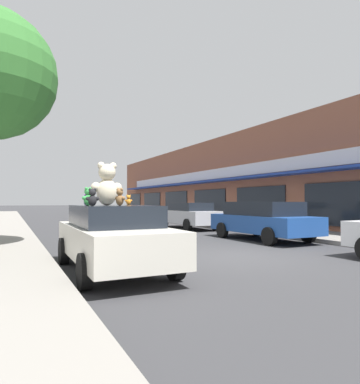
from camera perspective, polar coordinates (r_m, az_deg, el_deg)
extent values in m
plane|color=#333335|center=(9.70, 8.78, -10.62)|extent=(260.00, 260.00, 0.00)
cube|color=brown|center=(28.98, 14.80, 1.50)|extent=(11.66, 39.81, 6.10)
cube|color=navy|center=(25.24, 3.93, 1.68)|extent=(1.02, 33.44, 0.12)
cube|color=silver|center=(25.51, 4.81, 2.89)|extent=(0.08, 31.85, 0.70)
cube|color=black|center=(16.81, 25.49, -1.85)|extent=(0.06, 4.32, 2.00)
cube|color=black|center=(20.80, 13.04, -1.88)|extent=(0.06, 4.32, 2.00)
cube|color=black|center=(25.44, 4.84, -1.85)|extent=(0.06, 4.32, 2.00)
cube|color=black|center=(30.44, -0.74, -1.80)|extent=(0.06, 4.32, 2.00)
cube|color=black|center=(35.65, -4.73, -1.76)|extent=(0.06, 4.32, 2.00)
cube|color=black|center=(40.98, -7.68, -1.73)|extent=(0.06, 4.32, 2.00)
cube|color=beige|center=(7.71, -11.08, -8.04)|extent=(1.81, 4.43, 0.67)
cube|color=black|center=(7.66, -11.05, -3.88)|extent=(1.57, 2.44, 0.45)
cylinder|color=black|center=(8.92, -18.80, -9.27)|extent=(0.21, 0.64, 0.64)
cylinder|color=black|center=(9.29, -8.07, -9.02)|extent=(0.21, 0.64, 0.64)
cylinder|color=black|center=(6.25, -15.63, -12.66)|extent=(0.21, 0.64, 0.64)
cylinder|color=black|center=(6.77, -0.82, -11.85)|extent=(0.21, 0.64, 0.64)
ellipsoid|color=beige|center=(7.67, -12.08, -0.01)|extent=(0.46, 0.39, 0.59)
sphere|color=beige|center=(7.70, -12.06, 3.22)|extent=(0.38, 0.38, 0.37)
sphere|color=beige|center=(7.75, -11.09, 4.26)|extent=(0.16, 0.16, 0.16)
sphere|color=beige|center=(7.67, -13.02, 4.33)|extent=(0.16, 0.16, 0.16)
sphere|color=white|center=(7.85, -12.37, 2.97)|extent=(0.14, 0.14, 0.14)
sphere|color=beige|center=(7.77, -10.46, 0.72)|extent=(0.22, 0.22, 0.22)
sphere|color=beige|center=(7.65, -13.85, 0.78)|extent=(0.22, 0.22, 0.22)
ellipsoid|color=orange|center=(8.71, -8.58, -1.62)|extent=(0.15, 0.14, 0.16)
sphere|color=orange|center=(8.71, -8.57, -0.85)|extent=(0.13, 0.13, 0.10)
sphere|color=orange|center=(8.71, -8.34, -0.59)|extent=(0.05, 0.05, 0.04)
sphere|color=orange|center=(8.71, -8.81, -0.59)|extent=(0.05, 0.05, 0.04)
sphere|color=#FFBA41|center=(8.75, -8.56, -0.89)|extent=(0.05, 0.05, 0.04)
sphere|color=orange|center=(8.71, -8.15, -1.43)|extent=(0.08, 0.08, 0.06)
sphere|color=orange|center=(8.72, -8.99, -1.43)|extent=(0.08, 0.08, 0.06)
ellipsoid|color=green|center=(7.01, -15.08, -1.31)|extent=(0.23, 0.22, 0.23)
sphere|color=green|center=(7.01, -15.07, 0.07)|extent=(0.20, 0.20, 0.15)
sphere|color=green|center=(7.05, -14.77, 0.52)|extent=(0.08, 0.08, 0.06)
sphere|color=green|center=(6.98, -15.36, 0.54)|extent=(0.08, 0.08, 0.06)
sphere|color=#5ADA6D|center=(7.06, -15.43, -0.01)|extent=(0.08, 0.08, 0.06)
sphere|color=green|center=(7.09, -14.64, -0.99)|extent=(0.12, 0.12, 0.08)
sphere|color=green|center=(6.95, -15.67, -0.97)|extent=(0.12, 0.12, 0.08)
ellipsoid|color=black|center=(6.63, -14.40, -1.39)|extent=(0.19, 0.17, 0.21)
sphere|color=black|center=(6.63, -14.39, -0.06)|extent=(0.16, 0.16, 0.13)
sphere|color=black|center=(6.64, -13.97, 0.38)|extent=(0.07, 0.07, 0.06)
sphere|color=black|center=(6.64, -14.80, 0.39)|extent=(0.07, 0.07, 0.06)
sphere|color=#3A3A3D|center=(6.69, -14.38, -0.14)|extent=(0.06, 0.06, 0.05)
sphere|color=black|center=(6.64, -13.67, -1.08)|extent=(0.09, 0.09, 0.08)
sphere|color=black|center=(6.65, -15.12, -1.07)|extent=(0.09, 0.09, 0.08)
ellipsoid|color=purple|center=(7.32, -15.34, -1.59)|extent=(0.15, 0.15, 0.16)
sphere|color=purple|center=(7.32, -15.33, -0.67)|extent=(0.13, 0.13, 0.10)
sphere|color=purple|center=(7.36, -15.26, -0.37)|extent=(0.06, 0.06, 0.04)
sphere|color=purple|center=(7.29, -15.40, -0.35)|extent=(0.06, 0.06, 0.04)
sphere|color=#BA67ED|center=(7.33, -15.66, -0.71)|extent=(0.05, 0.05, 0.04)
sphere|color=purple|center=(7.38, -15.29, -1.37)|extent=(0.08, 0.08, 0.06)
sphere|color=purple|center=(7.26, -15.53, -1.37)|extent=(0.08, 0.08, 0.06)
ellipsoid|color=olive|center=(7.29, -10.01, -1.35)|extent=(0.22, 0.23, 0.23)
sphere|color=olive|center=(7.30, -10.01, -0.03)|extent=(0.20, 0.20, 0.14)
sphere|color=olive|center=(7.26, -9.71, 0.41)|extent=(0.08, 0.08, 0.06)
sphere|color=olive|center=(7.33, -10.30, 0.40)|extent=(0.08, 0.08, 0.06)
sphere|color=tan|center=(7.34, -9.68, -0.11)|extent=(0.07, 0.07, 0.05)
sphere|color=olive|center=(7.24, -9.42, -1.04)|extent=(0.11, 0.11, 0.08)
sphere|color=olive|center=(7.37, -10.46, -1.04)|extent=(0.11, 0.11, 0.08)
cube|color=#1E4793|center=(13.94, 13.56, -5.14)|extent=(1.89, 4.68, 0.66)
cube|color=black|center=(13.92, 13.55, -2.69)|extent=(1.66, 3.03, 0.53)
cylinder|color=black|center=(14.57, 7.06, -6.31)|extent=(0.20, 0.64, 0.64)
cylinder|color=black|center=(15.67, 12.74, -5.95)|extent=(0.20, 0.64, 0.64)
cylinder|color=black|center=(12.27, 14.64, -7.17)|extent=(0.20, 0.64, 0.64)
cylinder|color=black|center=(13.55, 20.58, -6.58)|extent=(0.20, 0.64, 0.64)
cube|color=#B7B7BC|center=(19.10, 1.47, -4.15)|extent=(1.70, 4.59, 0.69)
cube|color=black|center=(19.08, 1.47, -2.45)|extent=(1.50, 2.88, 0.43)
cylinder|color=black|center=(20.03, -2.57, -5.02)|extent=(0.20, 0.64, 0.64)
cylinder|color=black|center=(20.76, 1.66, -4.90)|extent=(0.20, 0.64, 0.64)
cylinder|color=black|center=(17.47, 1.24, -5.53)|extent=(0.20, 0.64, 0.64)
cylinder|color=black|center=(18.31, 5.89, -5.34)|extent=(0.20, 0.64, 0.64)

